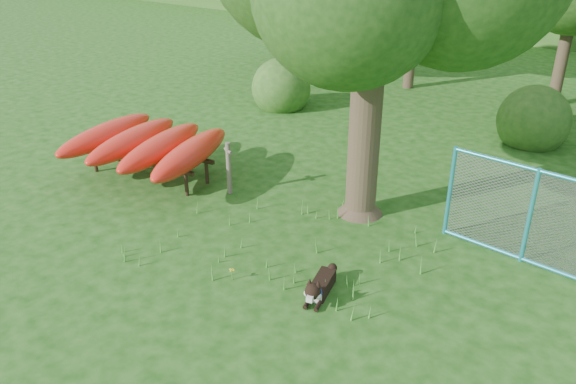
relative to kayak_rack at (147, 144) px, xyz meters
The scene contains 8 objects.
ground 4.35m from the kayak_rack, 21.45° to the right, with size 80.00×80.00×0.00m, color #14430D.
wooden_post 2.03m from the kayak_rack, 14.06° to the left, with size 0.30×0.18×1.12m.
kayak_rack is the anchor object (origin of this frame).
husky_dog 5.72m from the kayak_rack, 13.40° to the right, with size 0.48×1.05×0.47m.
fence_section 7.78m from the kayak_rack, 11.73° to the left, with size 2.88×0.27×2.81m.
wildflower_clump 4.61m from the kayak_rack, 23.33° to the right, with size 0.10×0.10×0.21m.
shrub_left 6.07m from the kayak_rack, 99.73° to the left, with size 1.80×1.80×1.80m, color #2A571C.
shrub_mid 9.58m from the kayak_rack, 51.18° to the left, with size 1.80×1.80×1.80m, color #2A571C.
Camera 1 is at (5.49, -5.55, 5.10)m, focal length 35.00 mm.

